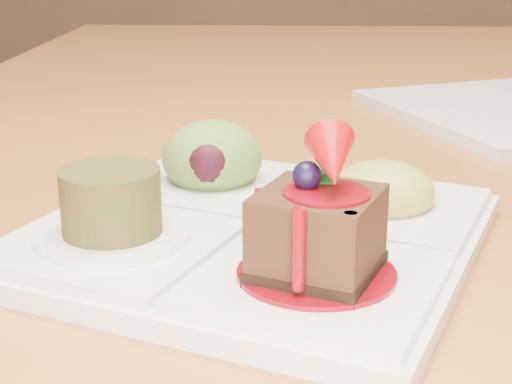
{
  "coord_description": "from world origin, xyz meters",
  "views": [
    {
      "loc": [
        -0.09,
        -0.67,
        0.93
      ],
      "look_at": [
        -0.11,
        -0.24,
        0.79
      ],
      "focal_mm": 55.0,
      "sensor_mm": 36.0,
      "label": 1
    }
  ],
  "objects": [
    {
      "name": "dining_table",
      "position": [
        0.0,
        0.0,
        0.68
      ],
      "size": [
        1.0,
        1.8,
        0.75
      ],
      "color": "#A4662A",
      "rests_on": "ground"
    },
    {
      "name": "sampler_plate",
      "position": [
        -0.11,
        -0.24,
        0.77
      ],
      "size": [
        0.32,
        0.32,
        0.1
      ],
      "rotation": [
        0.0,
        0.0,
        -0.38
      ],
      "color": "silver",
      "rests_on": "dining_table"
    }
  ]
}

